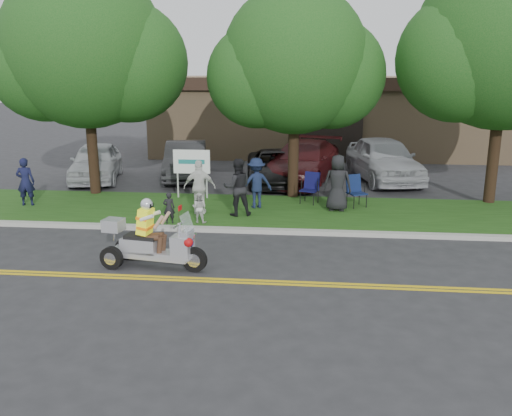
# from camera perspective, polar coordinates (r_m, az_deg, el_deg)

# --- Properties ---
(ground) EXTENTS (120.00, 120.00, 0.00)m
(ground) POSITION_cam_1_polar(r_m,az_deg,el_deg) (12.00, 0.23, -6.91)
(ground) COLOR #28282B
(ground) RESTS_ON ground
(centerline_near) EXTENTS (60.00, 0.10, 0.01)m
(centerline_near) POSITION_cam_1_polar(r_m,az_deg,el_deg) (11.46, -0.06, -7.93)
(centerline_near) COLOR gold
(centerline_near) RESTS_ON ground
(centerline_far) EXTENTS (60.00, 0.10, 0.01)m
(centerline_far) POSITION_cam_1_polar(r_m,az_deg,el_deg) (11.61, 0.03, -7.63)
(centerline_far) COLOR gold
(centerline_far) RESTS_ON ground
(curb) EXTENTS (60.00, 0.25, 0.12)m
(curb) POSITION_cam_1_polar(r_m,az_deg,el_deg) (14.86, 1.38, -2.44)
(curb) COLOR #A8A89E
(curb) RESTS_ON ground
(grass_verge) EXTENTS (60.00, 4.00, 0.10)m
(grass_verge) POSITION_cam_1_polar(r_m,az_deg,el_deg) (16.92, 1.94, -0.37)
(grass_verge) COLOR #1A4312
(grass_verge) RESTS_ON ground
(commercial_building) EXTENTS (18.00, 8.20, 4.00)m
(commercial_building) POSITION_cam_1_polar(r_m,az_deg,el_deg) (30.21, 7.64, 9.78)
(commercial_building) COLOR #9E7F5B
(commercial_building) RESTS_ON ground
(tree_left) EXTENTS (6.62, 5.40, 7.78)m
(tree_left) POSITION_cam_1_polar(r_m,az_deg,el_deg) (19.67, -17.31, 15.18)
(tree_left) COLOR #332114
(tree_left) RESTS_ON ground
(tree_mid) EXTENTS (5.88, 4.80, 7.05)m
(tree_mid) POSITION_cam_1_polar(r_m,az_deg,el_deg) (18.37, 4.29, 14.57)
(tree_mid) COLOR #332114
(tree_mid) RESTS_ON ground
(tree_right) EXTENTS (6.86, 5.60, 8.07)m
(tree_right) POSITION_cam_1_polar(r_m,az_deg,el_deg) (19.13, 24.92, 15.10)
(tree_right) COLOR #332114
(tree_right) RESTS_ON ground
(business_sign) EXTENTS (1.25, 0.06, 1.75)m
(business_sign) POSITION_cam_1_polar(r_m,az_deg,el_deg) (18.43, -6.78, 4.58)
(business_sign) COLOR silver
(business_sign) RESTS_ON ground
(trike_scooter) EXTENTS (2.45, 0.97, 1.61)m
(trike_scooter) POSITION_cam_1_polar(r_m,az_deg,el_deg) (12.42, -11.10, -3.70)
(trike_scooter) COLOR black
(trike_scooter) RESTS_ON ground
(lawn_chair_a) EXTENTS (0.69, 0.70, 1.00)m
(lawn_chair_a) POSITION_cam_1_polar(r_m,az_deg,el_deg) (17.81, 5.78, 2.35)
(lawn_chair_a) COLOR black
(lawn_chair_a) RESTS_ON grass_verge
(lawn_chair_b) EXTENTS (0.72, 0.73, 1.01)m
(lawn_chair_b) POSITION_cam_1_polar(r_m,az_deg,el_deg) (17.58, 10.39, 2.02)
(lawn_chair_b) COLOR black
(lawn_chair_b) RESTS_ON grass_verge
(spectator_adult_left) EXTENTS (0.62, 0.47, 1.54)m
(spectator_adult_left) POSITION_cam_1_polar(r_m,az_deg,el_deg) (18.85, -23.10, 2.57)
(spectator_adult_left) COLOR #131636
(spectator_adult_left) RESTS_ON grass_verge
(spectator_adult_mid) EXTENTS (0.98, 0.85, 1.72)m
(spectator_adult_mid) POSITION_cam_1_polar(r_m,az_deg,el_deg) (16.11, -1.97, 2.20)
(spectator_adult_mid) COLOR black
(spectator_adult_mid) RESTS_ON grass_verge
(spectator_adult_right) EXTENTS (0.99, 0.48, 1.64)m
(spectator_adult_right) POSITION_cam_1_polar(r_m,az_deg,el_deg) (16.39, -5.95, 2.20)
(spectator_adult_right) COLOR silver
(spectator_adult_right) RESTS_ON grass_verge
(spectator_chair_a) EXTENTS (1.17, 0.93, 1.59)m
(spectator_chair_a) POSITION_cam_1_polar(r_m,az_deg,el_deg) (17.03, 0.02, 2.65)
(spectator_chair_a) COLOR #16203E
(spectator_chair_a) RESTS_ON grass_verge
(spectator_chair_b) EXTENTS (0.90, 0.63, 1.75)m
(spectator_chair_b) POSITION_cam_1_polar(r_m,az_deg,el_deg) (16.85, 8.57, 2.64)
(spectator_chair_b) COLOR black
(spectator_chair_b) RESTS_ON grass_verge
(child_left) EXTENTS (0.37, 0.30, 0.90)m
(child_left) POSITION_cam_1_polar(r_m,az_deg,el_deg) (15.53, -9.15, 0.02)
(child_left) COLOR black
(child_left) RESTS_ON grass_verge
(child_right) EXTENTS (0.48, 0.40, 0.87)m
(child_right) POSITION_cam_1_polar(r_m,az_deg,el_deg) (15.50, -5.99, 0.04)
(child_right) COLOR silver
(child_right) RESTS_ON grass_verge
(parked_car_far_left) EXTENTS (2.81, 4.74, 1.51)m
(parked_car_far_left) POSITION_cam_1_polar(r_m,az_deg,el_deg) (22.78, -16.50, 4.68)
(parked_car_far_left) COLOR #B3B6BB
(parked_car_far_left) RESTS_ON ground
(parked_car_left) EXTENTS (2.38, 4.79, 1.51)m
(parked_car_left) POSITION_cam_1_polar(r_m,az_deg,el_deg) (22.37, -7.40, 4.98)
(parked_car_left) COLOR #29292C
(parked_car_left) RESTS_ON ground
(parked_car_mid) EXTENTS (2.75, 4.95, 1.31)m
(parked_car_mid) POSITION_cam_1_polar(r_m,az_deg,el_deg) (21.21, 2.09, 4.30)
(parked_car_mid) COLOR black
(parked_car_mid) RESTS_ON ground
(parked_car_right) EXTENTS (3.63, 5.91, 1.60)m
(parked_car_right) POSITION_cam_1_polar(r_m,az_deg,el_deg) (21.66, 4.99, 4.86)
(parked_car_right) COLOR #420F12
(parked_car_right) RESTS_ON ground
(parked_car_far_right) EXTENTS (3.07, 5.50, 1.77)m
(parked_car_far_right) POSITION_cam_1_polar(r_m,az_deg,el_deg) (22.32, 13.29, 5.03)
(parked_car_far_right) COLOR #AEB0B5
(parked_car_far_right) RESTS_ON ground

